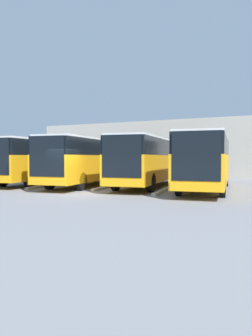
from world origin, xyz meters
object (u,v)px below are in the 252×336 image
at_px(bus_1, 148,160).
at_px(bus_0, 206,160).
at_px(bus_3, 44,160).
at_px(bus_2, 89,160).

bearing_deg(bus_1, bus_0, 161.96).
bearing_deg(bus_0, bus_3, -6.88).
xyz_separation_m(bus_0, bus_1, (4.19, -0.76, 0.00)).
height_order(bus_0, bus_3, same).
relative_size(bus_1, bus_3, 1.00).
distance_m(bus_1, bus_3, 8.44).
distance_m(bus_1, bus_2, 4.32).
distance_m(bus_2, bus_3, 4.19).
bearing_deg(bus_1, bus_3, -1.27).
xyz_separation_m(bus_0, bus_3, (12.57, 0.20, 0.00)).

